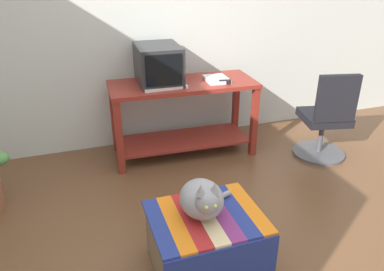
{
  "coord_description": "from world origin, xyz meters",
  "views": [
    {
      "loc": [
        -0.8,
        -1.67,
        1.81
      ],
      "look_at": [
        0.05,
        0.85,
        0.55
      ],
      "focal_mm": 34.86,
      "sensor_mm": 36.0,
      "label": 1
    }
  ],
  "objects_px": {
    "tv_monitor": "(158,65)",
    "ottoman_with_blanket": "(206,241)",
    "keyboard": "(165,87)",
    "book": "(217,79)",
    "desk": "(183,106)",
    "office_chair": "(326,122)",
    "cat": "(203,199)",
    "stapler": "(225,82)"
  },
  "relations": [
    {
      "from": "office_chair",
      "to": "ottoman_with_blanket",
      "type": "bearing_deg",
      "value": 44.58
    },
    {
      "from": "keyboard",
      "to": "desk",
      "type": "bearing_deg",
      "value": 28.46
    },
    {
      "from": "cat",
      "to": "desk",
      "type": "bearing_deg",
      "value": 81.14
    },
    {
      "from": "tv_monitor",
      "to": "stapler",
      "type": "xyz_separation_m",
      "value": [
        0.58,
        -0.24,
        -0.15
      ]
    },
    {
      "from": "cat",
      "to": "stapler",
      "type": "distance_m",
      "value": 1.56
    },
    {
      "from": "keyboard",
      "to": "book",
      "type": "bearing_deg",
      "value": 5.15
    },
    {
      "from": "ottoman_with_blanket",
      "to": "stapler",
      "type": "xyz_separation_m",
      "value": [
        0.7,
        1.38,
        0.57
      ]
    },
    {
      "from": "desk",
      "to": "ottoman_with_blanket",
      "type": "bearing_deg",
      "value": -99.8
    },
    {
      "from": "desk",
      "to": "keyboard",
      "type": "distance_m",
      "value": 0.35
    },
    {
      "from": "tv_monitor",
      "to": "office_chair",
      "type": "bearing_deg",
      "value": -19.53
    },
    {
      "from": "book",
      "to": "cat",
      "type": "relative_size",
      "value": 0.7
    },
    {
      "from": "keyboard",
      "to": "book",
      "type": "distance_m",
      "value": 0.53
    },
    {
      "from": "cat",
      "to": "keyboard",
      "type": "bearing_deg",
      "value": 88.09
    },
    {
      "from": "desk",
      "to": "ottoman_with_blanket",
      "type": "distance_m",
      "value": 1.62
    },
    {
      "from": "office_chair",
      "to": "book",
      "type": "bearing_deg",
      "value": -14.12
    },
    {
      "from": "desk",
      "to": "stapler",
      "type": "distance_m",
      "value": 0.48
    },
    {
      "from": "desk",
      "to": "book",
      "type": "xyz_separation_m",
      "value": [
        0.32,
        -0.06,
        0.26
      ]
    },
    {
      "from": "desk",
      "to": "keyboard",
      "type": "relative_size",
      "value": 3.56
    },
    {
      "from": "desk",
      "to": "office_chair",
      "type": "relative_size",
      "value": 1.6
    },
    {
      "from": "keyboard",
      "to": "office_chair",
      "type": "height_order",
      "value": "office_chair"
    },
    {
      "from": "tv_monitor",
      "to": "desk",
      "type": "bearing_deg",
      "value": -14.48
    },
    {
      "from": "book",
      "to": "office_chair",
      "type": "xyz_separation_m",
      "value": [
        0.96,
        -0.49,
        -0.38
      ]
    },
    {
      "from": "keyboard",
      "to": "office_chair",
      "type": "relative_size",
      "value": 0.45
    },
    {
      "from": "office_chair",
      "to": "desk",
      "type": "bearing_deg",
      "value": -10.21
    },
    {
      "from": "keyboard",
      "to": "cat",
      "type": "bearing_deg",
      "value": -97.63
    },
    {
      "from": "office_chair",
      "to": "cat",
      "type": "bearing_deg",
      "value": 43.89
    },
    {
      "from": "office_chair",
      "to": "stapler",
      "type": "distance_m",
      "value": 1.07
    },
    {
      "from": "tv_monitor",
      "to": "book",
      "type": "height_order",
      "value": "tv_monitor"
    },
    {
      "from": "stapler",
      "to": "desk",
      "type": "bearing_deg",
      "value": 74.72
    },
    {
      "from": "book",
      "to": "desk",
      "type": "bearing_deg",
      "value": 172.68
    },
    {
      "from": "office_chair",
      "to": "stapler",
      "type": "relative_size",
      "value": 8.09
    },
    {
      "from": "tv_monitor",
      "to": "keyboard",
      "type": "distance_m",
      "value": 0.25
    },
    {
      "from": "tv_monitor",
      "to": "stapler",
      "type": "relative_size",
      "value": 4.83
    },
    {
      "from": "book",
      "to": "office_chair",
      "type": "bearing_deg",
      "value": -24.17
    },
    {
      "from": "tv_monitor",
      "to": "book",
      "type": "relative_size",
      "value": 1.96
    },
    {
      "from": "cat",
      "to": "stapler",
      "type": "xyz_separation_m",
      "value": [
        0.72,
        1.36,
        0.26
      ]
    },
    {
      "from": "cat",
      "to": "tv_monitor",
      "type": "bearing_deg",
      "value": 89.26
    },
    {
      "from": "office_chair",
      "to": "keyboard",
      "type": "bearing_deg",
      "value": -3.23
    },
    {
      "from": "tv_monitor",
      "to": "book",
      "type": "bearing_deg",
      "value": -10.31
    },
    {
      "from": "tv_monitor",
      "to": "office_chair",
      "type": "relative_size",
      "value": 0.6
    },
    {
      "from": "tv_monitor",
      "to": "ottoman_with_blanket",
      "type": "relative_size",
      "value": 0.77
    },
    {
      "from": "book",
      "to": "cat",
      "type": "xyz_separation_m",
      "value": [
        -0.68,
        -1.48,
        -0.25
      ]
    }
  ]
}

